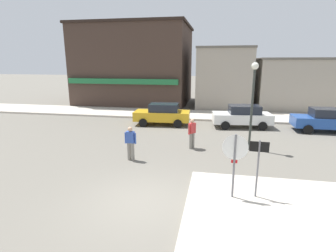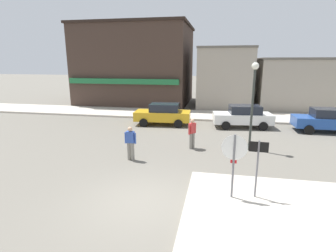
% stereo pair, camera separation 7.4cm
% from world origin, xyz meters
% --- Properties ---
extents(ground_plane, '(160.00, 160.00, 0.00)m').
position_xyz_m(ground_plane, '(0.00, 0.00, 0.00)').
color(ground_plane, '#6B665B').
extents(sidewalk_corner, '(6.40, 4.80, 0.15)m').
position_xyz_m(sidewalk_corner, '(4.64, 0.01, 0.07)').
color(sidewalk_corner, beige).
rests_on(sidewalk_corner, ground).
extents(kerb_far, '(80.00, 4.00, 0.15)m').
position_xyz_m(kerb_far, '(0.00, 14.61, 0.07)').
color(kerb_far, beige).
rests_on(kerb_far, ground).
extents(stop_sign, '(0.82, 0.08, 2.30)m').
position_xyz_m(stop_sign, '(2.91, 0.62, 1.52)').
color(stop_sign, slate).
rests_on(stop_sign, ground).
extents(one_way_sign, '(0.60, 0.07, 2.10)m').
position_xyz_m(one_way_sign, '(3.67, 0.78, 1.33)').
color(one_way_sign, slate).
rests_on(one_way_sign, ground).
extents(lamp_post, '(0.36, 0.36, 4.54)m').
position_xyz_m(lamp_post, '(4.06, 6.22, 2.96)').
color(lamp_post, '#333833').
rests_on(lamp_post, ground).
extents(parked_car_nearest, '(4.10, 2.06, 1.56)m').
position_xyz_m(parked_car_nearest, '(-1.58, 10.88, 0.81)').
color(parked_car_nearest, gold).
rests_on(parked_car_nearest, ground).
extents(parked_car_second, '(4.17, 2.23, 1.56)m').
position_xyz_m(parked_car_second, '(4.10, 11.15, 0.81)').
color(parked_car_second, white).
rests_on(parked_car_second, ground).
extents(parked_car_third, '(4.00, 1.88, 1.56)m').
position_xyz_m(parked_car_third, '(9.38, 10.87, 0.81)').
color(parked_car_third, '#234C9E').
rests_on(parked_car_third, ground).
extents(pedestrian_crossing_near, '(0.40, 0.49, 1.61)m').
position_xyz_m(pedestrian_crossing_near, '(1.06, 5.82, 0.87)').
color(pedestrian_crossing_near, gray).
rests_on(pedestrian_crossing_near, ground).
extents(pedestrian_crossing_far, '(0.55, 0.22, 1.61)m').
position_xyz_m(pedestrian_crossing_far, '(-1.58, 3.59, 0.87)').
color(pedestrian_crossing_far, gray).
rests_on(pedestrian_crossing_far, ground).
extents(building_corner_shop, '(11.81, 9.53, 8.33)m').
position_xyz_m(building_corner_shop, '(-6.71, 21.12, 4.17)').
color(building_corner_shop, '#3D2D26').
rests_on(building_corner_shop, ground).
extents(building_storefront_left_near, '(5.29, 6.86, 5.89)m').
position_xyz_m(building_storefront_left_near, '(2.87, 20.15, 2.95)').
color(building_storefront_left_near, '#9E9384').
rests_on(building_storefront_left_near, ground).
extents(building_storefront_left_mid, '(7.60, 6.81, 4.87)m').
position_xyz_m(building_storefront_left_mid, '(9.79, 20.22, 2.44)').
color(building_storefront_left_mid, '#9E9384').
rests_on(building_storefront_left_mid, ground).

